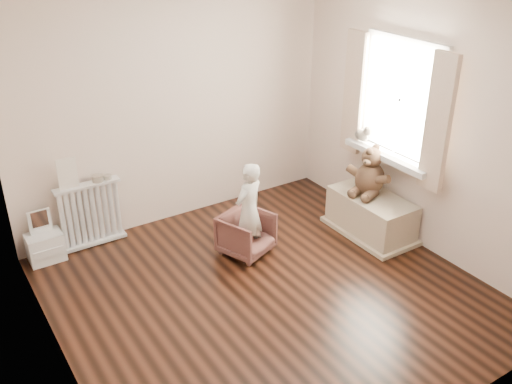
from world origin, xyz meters
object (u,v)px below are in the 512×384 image
child (249,210)px  plush_cat (363,132)px  toy_vanity (43,236)px  toy_bench (371,216)px  armchair (246,234)px  radiator (90,211)px  teddy_bear (370,173)px

child → plush_cat: (1.47, 0.05, 0.49)m
toy_vanity → toy_bench: (3.07, -1.33, -0.08)m
armchair → radiator: bearing=121.0°
armchair → toy_bench: 1.38m
toy_vanity → child: size_ratio=0.54×
radiator → child: size_ratio=0.71×
teddy_bear → child: bearing=151.2°
armchair → plush_cat: size_ratio=2.10×
radiator → child: child is taller
child → toy_bench: (1.33, -0.33, -0.31)m
plush_cat → radiator: bearing=144.8°
radiator → toy_bench: 2.92m
toy_bench → teddy_bear: bearing=78.7°
child → toy_vanity: bearing=-50.7°
armchair → plush_cat: 1.66m
child → teddy_bear: 1.38m
radiator → armchair: size_ratio=1.47×
toy_bench → toy_vanity: bearing=156.5°
toy_vanity → armchair: toy_vanity is taller
toy_vanity → teddy_bear: size_ratio=1.01×
radiator → armchair: radiator is taller
plush_cat → toy_vanity: bearing=148.1°
child → teddy_bear: bearing=148.8°
teddy_bear → plush_cat: size_ratio=2.33×
child → teddy_bear: (1.34, -0.25, 0.16)m
toy_vanity → toy_bench: size_ratio=0.58×
toy_vanity → plush_cat: (3.21, -0.95, 0.72)m
armchair → toy_vanity: bearing=130.5°
armchair → child: bearing=-110.8°
armchair → plush_cat: (1.47, 0.00, 0.79)m
toy_vanity → armchair: (1.74, -0.95, -0.06)m
toy_vanity → child: (1.74, -1.00, 0.23)m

